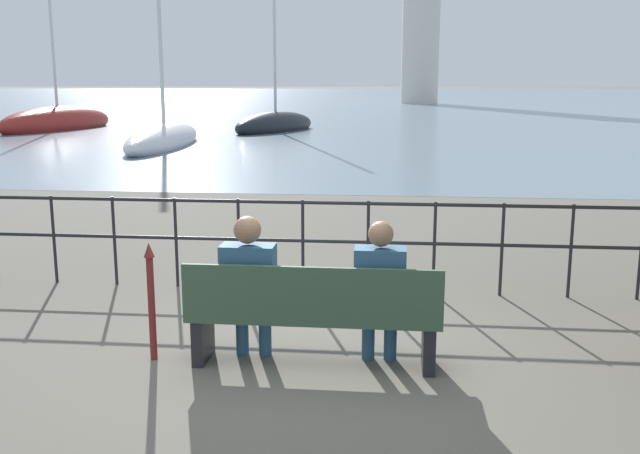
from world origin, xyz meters
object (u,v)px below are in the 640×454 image
Objects in this scene: sailboat_3 at (276,125)px; sailboat_4 at (164,139)px; seated_person_right at (380,287)px; park_bench at (313,316)px; seated_person_left at (249,282)px; harbor_lighthouse at (422,1)px; closed_umbrella at (151,295)px; sailboat_0 at (58,122)px.

sailboat_3 is 9.48m from sailboat_4.
park_bench is at bearing -171.76° from seated_person_right.
park_bench is 0.61m from seated_person_left.
seated_person_left is at bearing -92.90° from harbor_lighthouse.
harbor_lighthouse is (8.68, 49.97, 11.17)m from sailboat_3.
closed_umbrella is (-1.93, -0.06, -0.11)m from seated_person_right.
closed_umbrella is at bearing 179.02° from park_bench.
sailboat_0 is at bearing 119.13° from park_bench.
sailboat_0 reaches higher than sailboat_4.
sailboat_0 is 0.44× the size of harbor_lighthouse.
park_bench is 0.60m from seated_person_right.
sailboat_0 reaches higher than seated_person_left.
harbor_lighthouse is at bearing 86.50° from closed_umbrella.
harbor_lighthouse reaches higher than park_bench.
seated_person_left is at bearing -52.25° from sailboat_0.
seated_person_right is (1.10, 0.00, -0.02)m from seated_person_left.
sailboat_4 reaches higher than seated_person_right.
closed_umbrella is 29.79m from sailboat_3.
seated_person_right reaches higher than closed_umbrella.
sailboat_3 is (11.24, 0.05, -0.06)m from sailboat_0.
sailboat_3 reaches higher than closed_umbrella.
park_bench is at bearing -60.23° from sailboat_3.
closed_umbrella is 0.11× the size of sailboat_3.
park_bench is at bearing -8.05° from seated_person_left.
sailboat_4 reaches higher than seated_person_left.
closed_umbrella is at bearing -93.50° from harbor_lighthouse.
seated_person_right is at bearing -59.18° from sailboat_3.
seated_person_left is at bearing 171.95° from park_bench.
sailboat_0 is at bearing 120.00° from seated_person_right.
sailboat_3 is at bearing 9.62° from sailboat_0.
sailboat_3 is (-5.21, 29.56, -0.13)m from park_bench.
seated_person_left is 1.23× the size of closed_umbrella.
closed_umbrella is (-0.84, -0.05, -0.12)m from seated_person_left.
sailboat_4 is (-2.72, -9.08, -0.04)m from sailboat_3.
sailboat_3 is at bearing 97.37° from closed_umbrella.
park_bench is 0.20× the size of sailboat_0.
closed_umbrella is at bearing -178.35° from seated_person_right.
sailboat_4 is (-6.54, 20.46, -0.30)m from closed_umbrella.
sailboat_0 reaches higher than closed_umbrella.
sailboat_0 is 12.41m from sailboat_4.
seated_person_left is 80.29m from harbor_lighthouse.
sailboat_0 is (-15.06, 29.49, -0.20)m from closed_umbrella.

